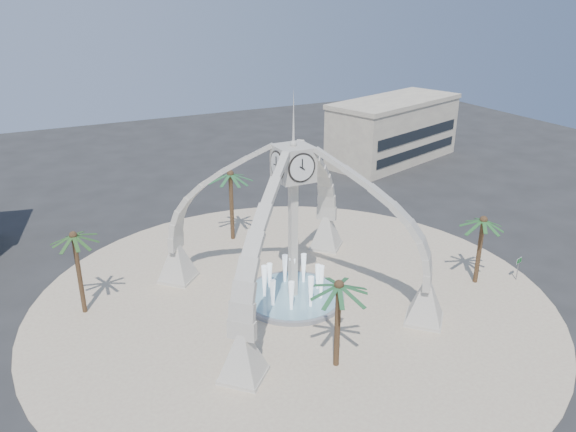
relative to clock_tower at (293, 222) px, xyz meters
name	(u,v)px	position (x,y,z in m)	size (l,w,h in m)	color
ground	(293,299)	(0.00, 0.00, -6.49)	(140.00, 140.00, 0.00)	#282828
plaza	(293,299)	(0.00, 0.00, -6.46)	(40.00, 40.00, 0.06)	beige
clock_tower	(293,222)	(0.00, 0.00, 0.00)	(17.94, 17.94, 16.30)	beige
fountain	(293,296)	(0.00, 0.00, -6.20)	(8.00, 8.00, 3.62)	gray
building_ne	(394,130)	(30.00, 28.00, -2.18)	(21.87, 14.17, 8.60)	beige
palm_east	(484,221)	(14.68, -4.31, -0.99)	(4.70, 4.70, 6.32)	brown
palm_west	(73,237)	(-14.79, 5.27, -0.30)	(4.37, 4.37, 6.99)	brown
palm_north	(230,175)	(-0.03, 12.72, 0.02)	(4.99, 4.99, 7.40)	brown
palm_south	(339,286)	(-1.29, -8.62, -0.71)	(4.06, 4.06, 6.60)	brown
street_sign	(519,264)	(17.97, -5.58, -4.95)	(0.77, 0.22, 2.16)	slate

